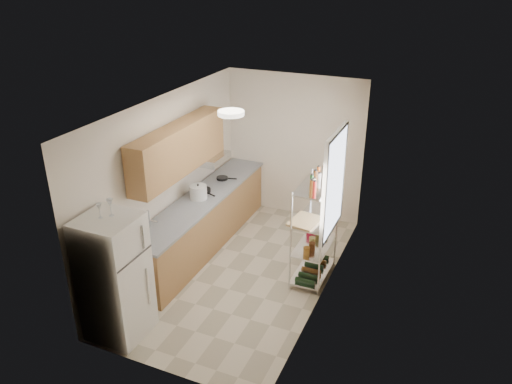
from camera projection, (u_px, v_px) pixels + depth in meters
room at (242, 195)px, 7.05m from camera, size 2.52×4.42×2.62m
counter_run at (203, 222)px, 8.10m from camera, size 0.63×3.51×0.90m
upper_cabinets at (179, 149)px, 7.30m from camera, size 0.33×2.20×0.72m
range_hood at (210, 158)px, 8.12m from camera, size 0.50×0.60×0.12m
window at (334, 183)px, 6.80m from camera, size 0.06×1.00×1.46m
bakers_rack at (316, 211)px, 7.02m from camera, size 0.45×0.90×1.73m
ceiling_dome at (231, 113)px, 6.27m from camera, size 0.34×0.34×0.05m
refrigerator at (115, 278)px, 6.05m from camera, size 0.67×0.67×1.63m
wine_glass_a at (100, 211)px, 5.68m from camera, size 0.07×0.07×0.18m
wine_glass_b at (110, 207)px, 5.72m from camera, size 0.08×0.08×0.21m
rice_cooker at (198, 192)px, 7.82m from camera, size 0.27×0.27×0.22m
frying_pan_large at (202, 190)px, 8.09m from camera, size 0.36×0.36×0.05m
frying_pan_small at (222, 178)px, 8.55m from camera, size 0.24×0.24×0.04m
cutting_board at (305, 221)px, 6.91m from camera, size 0.42×0.51×0.03m
espresso_machine at (327, 203)px, 7.19m from camera, size 0.17×0.23×0.25m
storage_bag at (312, 227)px, 7.54m from camera, size 0.11×0.15×0.17m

